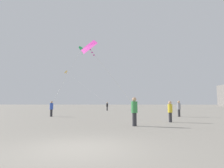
{
  "coord_description": "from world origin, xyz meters",
  "views": [
    {
      "loc": [
        1.48,
        -6.37,
        1.49
      ],
      "look_at": [
        0.0,
        20.13,
        4.07
      ],
      "focal_mm": 30.96,
      "sensor_mm": 36.0,
      "label": 1
    }
  ],
  "objects_px": {
    "person_in_yellow": "(170,111)",
    "person_in_green": "(134,110)",
    "kite_magenta_delta": "(89,47)",
    "person_in_grey": "(179,108)",
    "kite_emerald_diamond": "(81,49)",
    "person_in_blue": "(51,108)",
    "person_in_black": "(107,106)",
    "kite_amber_diamond": "(66,72)"
  },
  "relations": [
    {
      "from": "person_in_grey",
      "to": "kite_emerald_diamond",
      "type": "distance_m",
      "value": 13.93
    },
    {
      "from": "person_in_blue",
      "to": "kite_magenta_delta",
      "type": "relative_size",
      "value": 0.37
    },
    {
      "from": "kite_magenta_delta",
      "to": "kite_amber_diamond",
      "type": "xyz_separation_m",
      "value": [
        -10.64,
        30.34,
        3.14
      ]
    },
    {
      "from": "kite_amber_diamond",
      "to": "kite_magenta_delta",
      "type": "bearing_deg",
      "value": -70.68
    },
    {
      "from": "person_in_green",
      "to": "kite_amber_diamond",
      "type": "distance_m",
      "value": 34.55
    },
    {
      "from": "person_in_blue",
      "to": "kite_amber_diamond",
      "type": "xyz_separation_m",
      "value": [
        -5.26,
        22.73,
        7.6
      ]
    },
    {
      "from": "person_in_black",
      "to": "kite_magenta_delta",
      "type": "bearing_deg",
      "value": -103.93
    },
    {
      "from": "kite_emerald_diamond",
      "to": "person_in_blue",
      "type": "bearing_deg",
      "value": -124.35
    },
    {
      "from": "person_in_yellow",
      "to": "person_in_blue",
      "type": "bearing_deg",
      "value": 32.88
    },
    {
      "from": "person_in_blue",
      "to": "kite_magenta_delta",
      "type": "xyz_separation_m",
      "value": [
        5.38,
        -7.61,
        4.45
      ]
    },
    {
      "from": "person_in_blue",
      "to": "kite_magenta_delta",
      "type": "bearing_deg",
      "value": 99.27
    },
    {
      "from": "person_in_yellow",
      "to": "kite_magenta_delta",
      "type": "height_order",
      "value": "kite_magenta_delta"
    },
    {
      "from": "person_in_yellow",
      "to": "person_in_grey",
      "type": "relative_size",
      "value": 0.96
    },
    {
      "from": "person_in_grey",
      "to": "kite_amber_diamond",
      "type": "height_order",
      "value": "kite_amber_diamond"
    },
    {
      "from": "kite_emerald_diamond",
      "to": "person_in_green",
      "type": "bearing_deg",
      "value": -62.33
    },
    {
      "from": "person_in_yellow",
      "to": "person_in_grey",
      "type": "bearing_deg",
      "value": -53.02
    },
    {
      "from": "person_in_blue",
      "to": "kite_magenta_delta",
      "type": "height_order",
      "value": "kite_magenta_delta"
    },
    {
      "from": "person_in_yellow",
      "to": "person_in_green",
      "type": "relative_size",
      "value": 0.88
    },
    {
      "from": "person_in_green",
      "to": "kite_magenta_delta",
      "type": "relative_size",
      "value": 0.41
    },
    {
      "from": "person_in_yellow",
      "to": "kite_magenta_delta",
      "type": "xyz_separation_m",
      "value": [
        -6.02,
        -2.14,
        4.48
      ]
    },
    {
      "from": "person_in_green",
      "to": "person_in_black",
      "type": "distance_m",
      "value": 24.42
    },
    {
      "from": "person_in_grey",
      "to": "person_in_black",
      "type": "height_order",
      "value": "person_in_grey"
    },
    {
      "from": "person_in_grey",
      "to": "person_in_blue",
      "type": "distance_m",
      "value": 13.77
    },
    {
      "from": "person_in_yellow",
      "to": "person_in_blue",
      "type": "xyz_separation_m",
      "value": [
        -11.4,
        5.47,
        0.03
      ]
    },
    {
      "from": "person_in_green",
      "to": "kite_magenta_delta",
      "type": "xyz_separation_m",
      "value": [
        -3.12,
        0.45,
        4.36
      ]
    },
    {
      "from": "person_in_black",
      "to": "kite_emerald_diamond",
      "type": "height_order",
      "value": "kite_emerald_diamond"
    },
    {
      "from": "person_in_grey",
      "to": "person_in_black",
      "type": "bearing_deg",
      "value": -57.48
    },
    {
      "from": "person_in_green",
      "to": "person_in_yellow",
      "type": "bearing_deg",
      "value": 170.28
    },
    {
      "from": "person_in_yellow",
      "to": "person_in_blue",
      "type": "height_order",
      "value": "person_in_blue"
    },
    {
      "from": "person_in_blue",
      "to": "kite_emerald_diamond",
      "type": "distance_m",
      "value": 8.63
    },
    {
      "from": "person_in_black",
      "to": "kite_magenta_delta",
      "type": "distance_m",
      "value": 24.11
    },
    {
      "from": "person_in_black",
      "to": "kite_emerald_diamond",
      "type": "bearing_deg",
      "value": -116.05
    },
    {
      "from": "person_in_green",
      "to": "kite_amber_diamond",
      "type": "height_order",
      "value": "kite_amber_diamond"
    },
    {
      "from": "person_in_black",
      "to": "kite_amber_diamond",
      "type": "height_order",
      "value": "kite_amber_diamond"
    },
    {
      "from": "person_in_grey",
      "to": "person_in_black",
      "type": "relative_size",
      "value": 1.06
    },
    {
      "from": "person_in_blue",
      "to": "kite_amber_diamond",
      "type": "relative_size",
      "value": 0.16
    },
    {
      "from": "kite_emerald_diamond",
      "to": "person_in_yellow",
      "type": "bearing_deg",
      "value": -45.09
    },
    {
      "from": "person_in_grey",
      "to": "person_in_black",
      "type": "distance_m",
      "value": 17.97
    },
    {
      "from": "person_in_grey",
      "to": "person_in_black",
      "type": "xyz_separation_m",
      "value": [
        -8.98,
        15.57,
        -0.05
      ]
    },
    {
      "from": "person_in_black",
      "to": "person_in_blue",
      "type": "xyz_separation_m",
      "value": [
        -4.77,
        -16.07,
        0.04
      ]
    },
    {
      "from": "person_in_yellow",
      "to": "person_in_grey",
      "type": "distance_m",
      "value": 6.43
    },
    {
      "from": "person_in_green",
      "to": "person_in_blue",
      "type": "relative_size",
      "value": 1.1
    }
  ]
}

